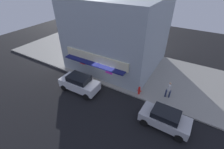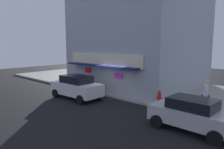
% 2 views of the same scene
% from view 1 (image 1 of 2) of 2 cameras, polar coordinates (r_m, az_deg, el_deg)
% --- Properties ---
extents(ground_plane, '(52.93, 52.93, 0.00)m').
position_cam_1_polar(ground_plane, '(17.39, -3.12, -4.09)').
color(ground_plane, black).
extents(sidewalk, '(35.29, 10.12, 0.16)m').
position_cam_1_polar(sidewalk, '(20.98, 4.50, 3.44)').
color(sidewalk, gray).
rests_on(sidewalk, ground_plane).
extents(corner_building, '(10.37, 10.82, 8.33)m').
position_cam_1_polar(corner_building, '(20.07, 2.36, 15.41)').
color(corner_building, '#9EA8B2').
rests_on(corner_building, sidewalk).
extents(traffic_light, '(0.32, 0.58, 5.17)m').
position_cam_1_polar(traffic_light, '(16.22, -1.19, 7.48)').
color(traffic_light, black).
rests_on(traffic_light, sidewalk).
extents(fire_hydrant, '(0.48, 0.24, 0.91)m').
position_cam_1_polar(fire_hydrant, '(16.01, 9.96, -5.77)').
color(fire_hydrant, red).
rests_on(fire_hydrant, sidewalk).
extents(trash_can, '(0.44, 0.44, 0.95)m').
position_cam_1_polar(trash_can, '(19.08, -5.21, 1.97)').
color(trash_can, '#2D2D2D').
rests_on(trash_can, sidewalk).
extents(pedestrian, '(0.54, 0.56, 1.80)m').
position_cam_1_polar(pedestrian, '(16.04, 20.18, -5.10)').
color(pedestrian, navy).
rests_on(pedestrian, sidewalk).
extents(potted_plant_by_doorway, '(0.59, 0.59, 0.89)m').
position_cam_1_polar(potted_plant_by_doorway, '(21.03, -10.76, 4.76)').
color(potted_plant_by_doorway, gray).
rests_on(potted_plant_by_doorway, sidewalk).
extents(parked_car_white, '(4.25, 2.17, 1.76)m').
position_cam_1_polar(parked_car_white, '(16.60, -11.90, -3.08)').
color(parked_car_white, silver).
rests_on(parked_car_white, ground_plane).
extents(parked_car_silver, '(3.95, 2.06, 1.58)m').
position_cam_1_polar(parked_car_silver, '(13.64, 18.86, -15.00)').
color(parked_car_silver, '#B7B7BC').
rests_on(parked_car_silver, ground_plane).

